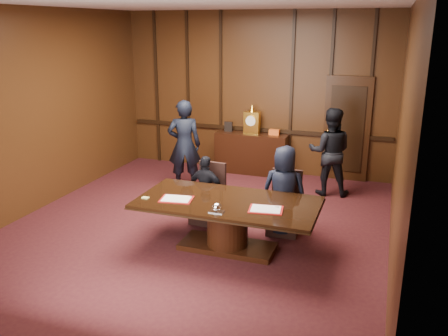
% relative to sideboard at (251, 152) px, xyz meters
% --- Properties ---
extents(room, '(7.00, 7.04, 3.50)m').
position_rel_sideboard_xyz_m(room, '(0.07, -3.12, 1.24)').
color(room, black).
rests_on(room, ground).
extents(sideboard, '(1.60, 0.45, 1.54)m').
position_rel_sideboard_xyz_m(sideboard, '(0.00, 0.00, 0.00)').
color(sideboard, black).
rests_on(sideboard, ground).
extents(conference_table, '(2.62, 1.32, 0.76)m').
position_rel_sideboard_xyz_m(conference_table, '(0.73, -3.76, 0.02)').
color(conference_table, black).
rests_on(conference_table, ground).
extents(folder_left, '(0.51, 0.40, 0.02)m').
position_rel_sideboard_xyz_m(folder_left, '(0.02, -3.96, 0.28)').
color(folder_left, '#9A0F0E').
rests_on(folder_left, conference_table).
extents(folder_right, '(0.50, 0.39, 0.02)m').
position_rel_sideboard_xyz_m(folder_right, '(1.34, -3.92, 0.28)').
color(folder_right, '#9A0F0E').
rests_on(folder_right, conference_table).
extents(inkstand, '(0.20, 0.14, 0.12)m').
position_rel_sideboard_xyz_m(inkstand, '(0.73, -4.21, 0.33)').
color(inkstand, white).
rests_on(inkstand, conference_table).
extents(notepad, '(0.10, 0.08, 0.01)m').
position_rel_sideboard_xyz_m(notepad, '(-0.44, -4.06, 0.28)').
color(notepad, '#D1C366').
rests_on(notepad, conference_table).
extents(chair_left, '(0.52, 0.52, 0.99)m').
position_rel_sideboard_xyz_m(chair_left, '(0.09, -2.88, -0.19)').
color(chair_left, black).
rests_on(chair_left, ground).
extents(chair_right, '(0.50, 0.50, 0.99)m').
position_rel_sideboard_xyz_m(chair_right, '(1.38, -2.88, -0.19)').
color(chair_right, black).
rests_on(chair_right, ground).
extents(signatory_left, '(0.70, 0.34, 1.16)m').
position_rel_sideboard_xyz_m(signatory_left, '(0.08, -2.96, 0.09)').
color(signatory_left, black).
rests_on(signatory_left, ground).
extents(signatory_right, '(0.71, 0.48, 1.44)m').
position_rel_sideboard_xyz_m(signatory_right, '(1.38, -2.96, 0.23)').
color(signatory_right, black).
rests_on(signatory_right, ground).
extents(witness_left, '(0.77, 0.65, 1.80)m').
position_rel_sideboard_xyz_m(witness_left, '(-0.97, -1.46, 0.42)').
color(witness_left, black).
rests_on(witness_left, ground).
extents(witness_right, '(0.90, 0.74, 1.70)m').
position_rel_sideboard_xyz_m(witness_right, '(1.80, -0.83, 0.37)').
color(witness_right, black).
rests_on(witness_right, ground).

